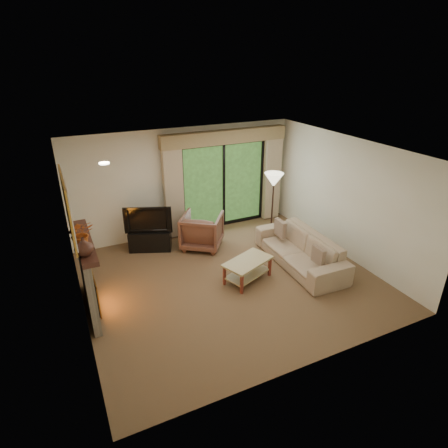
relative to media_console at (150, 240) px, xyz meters
name	(u,v)px	position (x,y,z in m)	size (l,w,h in m)	color
floor	(230,280)	(1.09, -1.95, -0.23)	(5.50, 5.50, 0.00)	brown
ceiling	(231,151)	(1.09, -1.95, 2.37)	(5.50, 5.50, 0.00)	white
wall_back	(185,182)	(1.09, 0.55, 1.07)	(5.00, 5.00, 0.00)	white
wall_front	(315,291)	(1.09, -4.45, 1.07)	(5.00, 5.00, 0.00)	white
wall_left	(74,251)	(-1.66, -1.95, 1.07)	(5.00, 5.00, 0.00)	white
wall_right	(346,198)	(3.84, -1.95, 1.07)	(5.00, 5.00, 0.00)	white
fireplace	(86,276)	(-1.54, -1.75, 0.45)	(0.24, 1.70, 1.37)	slate
mirror	(68,208)	(-1.63, -1.75, 1.72)	(0.07, 1.45, 1.02)	#BA8332
sliding_door	(224,185)	(2.09, 0.50, 0.87)	(2.26, 0.10, 2.16)	black
curtain_left	(173,190)	(0.74, 0.39, 0.97)	(0.45, 0.18, 2.35)	tan
curtain_right	(272,175)	(3.44, 0.39, 0.97)	(0.45, 0.18, 2.35)	tan
cornice	(225,137)	(2.09, 0.41, 2.09)	(3.20, 0.24, 0.32)	#9D845A
media_console	(150,240)	(0.00, 0.00, 0.00)	(0.94, 0.42, 0.47)	black
tv	(148,218)	(0.00, 0.00, 0.54)	(1.05, 0.14, 0.61)	black
armchair	(202,231)	(1.12, -0.40, 0.17)	(0.87, 0.89, 0.81)	brown
sofa	(300,250)	(2.70, -2.02, 0.11)	(2.33, 0.91, 0.68)	tan
pillow_near	(318,256)	(2.62, -2.69, 0.33)	(0.09, 0.34, 0.34)	#52332D
pillow_far	(280,228)	(2.62, -1.35, 0.33)	(0.10, 0.38, 0.38)	#52332D
coffee_table	(248,270)	(1.39, -2.10, -0.01)	(0.98, 0.54, 0.44)	tan
floor_lamp	(272,207)	(2.80, -0.70, 0.59)	(0.44, 0.44, 1.64)	#ECE6C2
vase	(84,246)	(-1.52, -2.30, 1.28)	(0.28, 0.28, 0.29)	#43231A
branches	(81,234)	(-1.52, -2.00, 1.36)	(0.40, 0.34, 0.44)	#C95D1F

